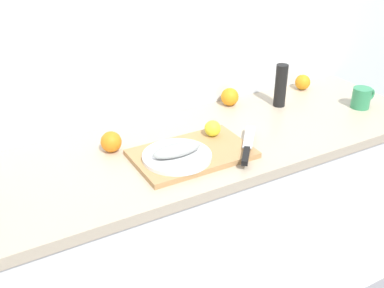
{
  "coord_description": "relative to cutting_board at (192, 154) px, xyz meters",
  "views": [
    {
      "loc": [
        -0.76,
        -1.34,
        1.73
      ],
      "look_at": [
        -0.06,
        -0.08,
        0.95
      ],
      "focal_mm": 43.31,
      "sensor_mm": 36.0,
      "label": 1
    }
  ],
  "objects": [
    {
      "name": "orange_1",
      "position": [
        0.37,
        0.32,
        0.03
      ],
      "size": [
        0.08,
        0.08,
        0.08
      ],
      "primitive_type": "sphere",
      "color": "orange",
      "rests_on": "kitchen_counter"
    },
    {
      "name": "back_wall",
      "position": [
        0.06,
        0.4,
        0.34
      ],
      "size": [
        3.2,
        0.05,
        2.5
      ],
      "primitive_type": "cube",
      "color": "silver",
      "rests_on": "ground_plane"
    },
    {
      "name": "pepper_mill",
      "position": [
        0.56,
        0.21,
        0.08
      ],
      "size": [
        0.05,
        0.05,
        0.19
      ],
      "primitive_type": "cylinder",
      "color": "black",
      "rests_on": "kitchen_counter"
    },
    {
      "name": "lemon_0",
      "position": [
        0.13,
        0.07,
        0.04
      ],
      "size": [
        0.06,
        0.06,
        0.06
      ],
      "primitive_type": "sphere",
      "color": "yellow",
      "rests_on": "cutting_board"
    },
    {
      "name": "orange_0",
      "position": [
        0.78,
        0.31,
        0.03
      ],
      "size": [
        0.07,
        0.07,
        0.07
      ],
      "primitive_type": "sphere",
      "color": "orange",
      "rests_on": "kitchen_counter"
    },
    {
      "name": "white_plate",
      "position": [
        -0.07,
        -0.02,
        0.02
      ],
      "size": [
        0.24,
        0.24,
        0.01
      ],
      "primitive_type": "cylinder",
      "color": "white",
      "rests_on": "cutting_board"
    },
    {
      "name": "cutting_board",
      "position": [
        0.0,
        0.0,
        0.0
      ],
      "size": [
        0.42,
        0.26,
        0.02
      ],
      "primitive_type": "cube",
      "color": "tan",
      "rests_on": "kitchen_counter"
    },
    {
      "name": "kitchen_counter",
      "position": [
        0.06,
        0.08,
        -0.46
      ],
      "size": [
        2.0,
        0.6,
        0.9
      ],
      "color": "white",
      "rests_on": "ground_plane"
    },
    {
      "name": "coffee_mug_0",
      "position": [
        0.86,
        0.01,
        0.04
      ],
      "size": [
        0.12,
        0.08,
        0.09
      ],
      "color": "#338C59",
      "rests_on": "kitchen_counter"
    },
    {
      "name": "orange_3",
      "position": [
        -0.24,
        0.18,
        0.03
      ],
      "size": [
        0.08,
        0.08,
        0.08
      ],
      "primitive_type": "sphere",
      "color": "orange",
      "rests_on": "kitchen_counter"
    },
    {
      "name": "fish_fillet",
      "position": [
        -0.07,
        -0.02,
        0.04
      ],
      "size": [
        0.18,
        0.08,
        0.04
      ],
      "primitive_type": "ellipsoid",
      "color": "#999E99",
      "rests_on": "white_plate"
    },
    {
      "name": "chef_knife",
      "position": [
        0.17,
        -0.09,
        0.02
      ],
      "size": [
        0.21,
        0.24,
        0.02
      ],
      "rotation": [
        0.0,
        0.0,
        0.87
      ],
      "color": "silver",
      "rests_on": "cutting_board"
    }
  ]
}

